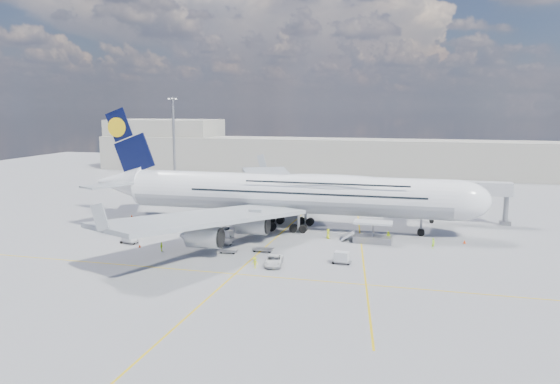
% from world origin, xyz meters
% --- Properties ---
extents(ground, '(300.00, 300.00, 0.00)m').
position_xyz_m(ground, '(0.00, 0.00, 0.00)').
color(ground, gray).
rests_on(ground, ground).
extents(taxi_line_main, '(0.25, 220.00, 0.01)m').
position_xyz_m(taxi_line_main, '(0.00, 0.00, 0.01)').
color(taxi_line_main, '#DDB30B').
rests_on(taxi_line_main, ground).
extents(taxi_line_cross, '(120.00, 0.25, 0.01)m').
position_xyz_m(taxi_line_cross, '(0.00, -20.00, 0.01)').
color(taxi_line_cross, '#DDB30B').
rests_on(taxi_line_cross, ground).
extents(taxi_line_diag, '(14.16, 99.06, 0.01)m').
position_xyz_m(taxi_line_diag, '(14.00, 10.00, 0.01)').
color(taxi_line_diag, '#DDB30B').
rests_on(taxi_line_diag, ground).
extents(airliner, '(77.26, 79.15, 23.71)m').
position_xyz_m(airliner, '(0.26, 10.00, 6.87)').
color(airliner, white).
rests_on(airliner, ground).
extents(jet_bridge, '(18.80, 12.10, 8.50)m').
position_xyz_m(jet_bridge, '(29.81, 20.94, 6.85)').
color(jet_bridge, '#B7B7BC').
rests_on(jet_bridge, ground).
extents(cargo_loader, '(8.53, 3.20, 3.67)m').
position_xyz_m(cargo_loader, '(16.82, 2.89, 1.25)').
color(cargo_loader, silver).
rests_on(cargo_loader, ground).
extents(light_mast, '(3.00, 0.70, 25.50)m').
position_xyz_m(light_mast, '(-40.00, 45.00, 13.21)').
color(light_mast, gray).
rests_on(light_mast, ground).
extents(terminal, '(180.00, 16.00, 12.00)m').
position_xyz_m(terminal, '(0.00, 95.00, 6.00)').
color(terminal, '#B2AD9E').
rests_on(terminal, ground).
extents(hangar, '(40.00, 22.00, 18.00)m').
position_xyz_m(hangar, '(-70.00, 100.00, 9.00)').
color(hangar, '#B2AD9E').
rests_on(hangar, ground).
extents(tree_line, '(160.00, 6.00, 8.00)m').
position_xyz_m(tree_line, '(40.00, 140.00, 4.00)').
color(tree_line, '#193814').
rests_on(tree_line, ground).
extents(dolly_row_a, '(3.31, 2.34, 1.90)m').
position_xyz_m(dolly_row_a, '(-23.20, -8.34, 1.02)').
color(dolly_row_a, gray).
rests_on(dolly_row_a, ground).
extents(dolly_row_b, '(3.05, 2.36, 0.40)m').
position_xyz_m(dolly_row_b, '(-7.05, -4.93, 0.31)').
color(dolly_row_b, gray).
rests_on(dolly_row_b, ground).
extents(dolly_row_c, '(2.71, 1.54, 0.39)m').
position_xyz_m(dolly_row_c, '(-4.65, -9.90, 0.30)').
color(dolly_row_c, gray).
rests_on(dolly_row_c, ground).
extents(dolly_back, '(3.81, 2.71, 0.50)m').
position_xyz_m(dolly_back, '(-14.59, 1.29, 0.39)').
color(dolly_back, gray).
rests_on(dolly_back, ground).
extents(dolly_nose_far, '(2.98, 1.80, 1.80)m').
position_xyz_m(dolly_nose_far, '(13.66, -11.19, 0.97)').
color(dolly_nose_far, gray).
rests_on(dolly_nose_far, ground).
extents(dolly_nose_near, '(3.30, 1.86, 0.47)m').
position_xyz_m(dolly_nose_near, '(0.43, -7.61, 0.37)').
color(dolly_nose_near, gray).
rests_on(dolly_nose_near, ground).
extents(baggage_tug, '(3.01, 2.08, 1.72)m').
position_xyz_m(baggage_tug, '(-8.91, 0.14, 0.76)').
color(baggage_tug, white).
rests_on(baggage_tug, ground).
extents(catering_truck_inner, '(7.73, 5.47, 4.25)m').
position_xyz_m(catering_truck_inner, '(-6.95, 29.43, 2.01)').
color(catering_truck_inner, gray).
rests_on(catering_truck_inner, ground).
extents(catering_truck_outer, '(6.61, 2.65, 3.92)m').
position_xyz_m(catering_truck_outer, '(-19.88, 46.74, 1.82)').
color(catering_truck_outer, gray).
rests_on(catering_truck_outer, ground).
extents(service_van, '(3.14, 5.51, 1.45)m').
position_xyz_m(service_van, '(4.15, -14.67, 0.73)').
color(service_van, silver).
rests_on(service_van, ground).
extents(crew_nose, '(0.73, 0.77, 1.77)m').
position_xyz_m(crew_nose, '(27.01, 1.18, 0.88)').
color(crew_nose, '#A0E418').
rests_on(crew_nose, ground).
extents(crew_loader, '(1.11, 0.97, 1.94)m').
position_xyz_m(crew_loader, '(19.60, 3.58, 0.97)').
color(crew_loader, '#D8FA1A').
rests_on(crew_loader, ground).
extents(crew_wing, '(0.46, 0.91, 1.49)m').
position_xyz_m(crew_wing, '(-15.49, -11.64, 0.75)').
color(crew_wing, '#AFE618').
rests_on(crew_wing, ground).
extents(crew_van, '(1.02, 1.05, 1.82)m').
position_xyz_m(crew_van, '(9.11, 3.58, 0.91)').
color(crew_van, yellow).
rests_on(crew_van, ground).
extents(crew_tug, '(1.14, 0.78, 1.63)m').
position_xyz_m(crew_tug, '(1.89, -16.71, 0.81)').
color(crew_tug, '#E2F119').
rests_on(crew_tug, ground).
extents(cone_nose, '(0.50, 0.50, 0.63)m').
position_xyz_m(cone_nose, '(32.27, 6.08, 0.31)').
color(cone_nose, '#F1410C').
rests_on(cone_nose, ground).
extents(cone_wing_left_inner, '(0.39, 0.39, 0.49)m').
position_xyz_m(cone_wing_left_inner, '(-4.04, 22.97, 0.24)').
color(cone_wing_left_inner, '#F1410C').
rests_on(cone_wing_left_inner, ground).
extents(cone_wing_left_outer, '(0.39, 0.39, 0.50)m').
position_xyz_m(cone_wing_left_outer, '(-6.12, 40.50, 0.24)').
color(cone_wing_left_outer, '#F1410C').
rests_on(cone_wing_left_outer, ground).
extents(cone_wing_right_inner, '(0.43, 0.43, 0.54)m').
position_xyz_m(cone_wing_right_inner, '(-8.18, 0.71, 0.26)').
color(cone_wing_right_inner, '#F1410C').
rests_on(cone_wing_right_inner, ground).
extents(cone_wing_right_outer, '(0.40, 0.40, 0.51)m').
position_xyz_m(cone_wing_right_outer, '(-20.13, -10.34, 0.25)').
color(cone_wing_right_outer, '#F1410C').
rests_on(cone_wing_right_outer, ground).
extents(cone_tail, '(0.44, 0.44, 0.56)m').
position_xyz_m(cone_tail, '(-34.07, 11.48, 0.27)').
color(cone_tail, '#F1410C').
rests_on(cone_tail, ground).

